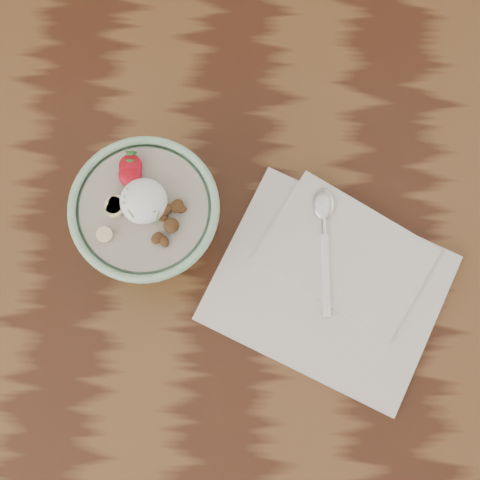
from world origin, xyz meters
The scene contains 4 objects.
table centered at (0.00, 0.00, 65.70)cm, with size 160.00×90.00×75.00cm.
breakfast_bowl centered at (-9.82, 4.00, 80.94)cm, with size 17.49×17.49×11.97cm.
napkin centered at (12.97, -2.31, 75.70)cm, with size 33.64×31.02×1.67cm.
spoon centered at (11.75, 5.01, 77.02)cm, with size 2.90×16.40×0.86cm.
Camera 1 is at (1.90, -15.89, 158.21)cm, focal length 50.00 mm.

